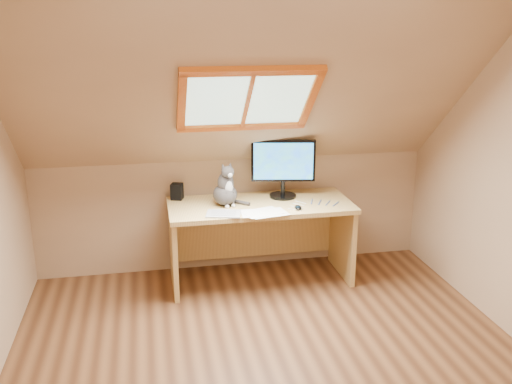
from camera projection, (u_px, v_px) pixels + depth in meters
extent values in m
plane|color=brown|center=(277.00, 373.00, 3.67)|extent=(3.50, 3.50, 0.00)
cube|color=tan|center=(417.00, 369.00, 1.68)|extent=(3.50, 0.02, 2.40)
cube|color=tan|center=(234.00, 213.00, 5.17)|extent=(3.50, 0.02, 1.00)
cube|color=tan|center=(249.00, 90.00, 4.09)|extent=(3.50, 1.56, 1.41)
cube|color=#B2E0CC|center=(247.00, 98.00, 4.18)|extent=(0.90, 0.53, 0.48)
cube|color=orange|center=(247.00, 98.00, 4.18)|extent=(1.02, 0.64, 0.59)
cube|color=#DDB869|center=(260.00, 205.00, 4.80)|extent=(1.54, 0.67, 0.04)
cube|color=#DDB869|center=(174.00, 251.00, 4.76)|extent=(0.04, 0.61, 0.66)
cube|color=#DDB869|center=(342.00, 238.00, 5.03)|extent=(0.04, 0.61, 0.66)
cube|color=#DDB869|center=(253.00, 232.00, 5.19)|extent=(1.44, 0.03, 0.46)
cylinder|color=black|center=(283.00, 196.00, 4.95)|extent=(0.23, 0.23, 0.02)
cylinder|color=black|center=(283.00, 188.00, 4.93)|extent=(0.04, 0.04, 0.13)
cube|color=black|center=(283.00, 161.00, 4.86)|extent=(0.55, 0.14, 0.36)
cube|color=#102FC5|center=(283.00, 161.00, 4.84)|extent=(0.50, 0.10, 0.32)
ellipsoid|color=#403B39|center=(225.00, 195.00, 4.73)|extent=(0.27, 0.29, 0.17)
ellipsoid|color=#403B39|center=(226.00, 183.00, 4.69)|extent=(0.17, 0.17, 0.19)
ellipsoid|color=silver|center=(229.00, 187.00, 4.65)|extent=(0.07, 0.05, 0.11)
ellipsoid|color=#403B39|center=(228.00, 172.00, 4.62)|extent=(0.13, 0.12, 0.10)
sphere|color=silver|center=(230.00, 175.00, 4.59)|extent=(0.04, 0.04, 0.04)
cone|color=#403B39|center=(223.00, 166.00, 4.61)|extent=(0.06, 0.06, 0.06)
cone|color=#403B39|center=(230.00, 165.00, 4.64)|extent=(0.06, 0.06, 0.06)
cube|color=black|center=(177.00, 191.00, 4.88)|extent=(0.12, 0.12, 0.14)
cube|color=#B2B2B7|center=(224.00, 214.00, 4.51)|extent=(0.31, 0.25, 0.01)
ellipsoid|color=black|center=(298.00, 208.00, 4.63)|extent=(0.07, 0.11, 0.03)
cube|color=white|center=(265.00, 213.00, 4.54)|extent=(0.33, 0.27, 0.00)
cube|color=white|center=(265.00, 213.00, 4.54)|extent=(0.32, 0.24, 0.00)
cube|color=white|center=(265.00, 213.00, 4.54)|extent=(0.35, 0.30, 0.00)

